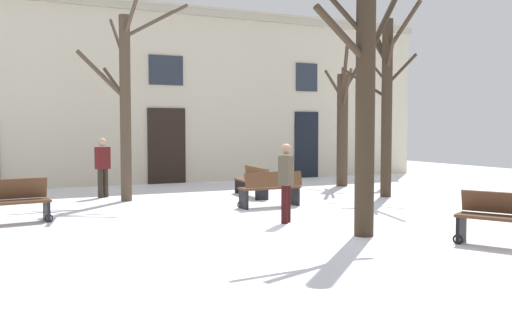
# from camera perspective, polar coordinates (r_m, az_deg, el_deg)

# --- Properties ---
(ground_plane) EXTENTS (33.95, 33.95, 0.00)m
(ground_plane) POSITION_cam_1_polar(r_m,az_deg,el_deg) (11.48, 3.88, -6.40)
(ground_plane) COLOR white
(building_facade) EXTENTS (21.22, 0.60, 6.29)m
(building_facade) POSITION_cam_1_polar(r_m,az_deg,el_deg) (20.02, -9.16, 6.86)
(building_facade) COLOR beige
(building_facade) RESTS_ON ground
(tree_left_of_center) EXTENTS (2.33, 1.05, 5.22)m
(tree_left_of_center) POSITION_cam_1_polar(r_m,az_deg,el_deg) (10.11, 11.01, 7.92)
(tree_left_of_center) COLOR #382B1E
(tree_left_of_center) RESTS_ON ground
(tree_center) EXTENTS (1.46, 2.54, 5.25)m
(tree_center) POSITION_cam_1_polar(r_m,az_deg,el_deg) (16.10, 13.19, 6.14)
(tree_center) COLOR #382B1E
(tree_center) RESTS_ON ground
(tree_near_facade) EXTENTS (2.84, 2.25, 5.33)m
(tree_near_facade) POSITION_cam_1_polar(r_m,az_deg,el_deg) (15.17, -13.16, 6.27)
(tree_near_facade) COLOR #4C3D2D
(tree_near_facade) RESTS_ON ground
(tree_foreground) EXTENTS (1.42, 2.56, 4.56)m
(tree_foreground) POSITION_cam_1_polar(r_m,az_deg,el_deg) (18.83, 8.84, 3.85)
(tree_foreground) COLOR #423326
(tree_foreground) RESTS_ON ground
(streetlamp) EXTENTS (0.30, 0.30, 3.93)m
(streetlamp) POSITION_cam_1_polar(r_m,az_deg,el_deg) (19.40, 13.29, 4.55)
(streetlamp) COLOR black
(streetlamp) RESTS_ON ground
(bench_by_litter_bin) EXTENTS (0.60, 1.94, 0.84)m
(bench_by_litter_bin) POSITION_cam_1_polar(r_m,az_deg,el_deg) (15.81, -0.35, -2.11)
(bench_by_litter_bin) COLOR brown
(bench_by_litter_bin) RESTS_ON ground
(bench_far_corner) EXTENTS (1.60, 0.56, 0.88)m
(bench_far_corner) POSITION_cam_1_polar(r_m,az_deg,el_deg) (13.61, 1.52, -2.93)
(bench_far_corner) COLOR #51331E
(bench_far_corner) RESTS_ON ground
(bench_back_to_back_left) EXTENTS (1.67, 0.73, 0.90)m
(bench_back_to_back_left) POSITION_cam_1_polar(r_m,az_deg,el_deg) (12.29, -24.06, -3.90)
(bench_back_to_back_left) COLOR #51331E
(bench_back_to_back_left) RESTS_ON ground
(person_crossing_plaza) EXTENTS (0.44, 0.37, 1.66)m
(person_crossing_plaza) POSITION_cam_1_polar(r_m,az_deg,el_deg) (16.08, -15.39, -0.46)
(person_crossing_plaza) COLOR #2D271E
(person_crossing_plaza) RESTS_ON ground
(person_near_bench) EXTENTS (0.43, 0.42, 1.61)m
(person_near_bench) POSITION_cam_1_polar(r_m,az_deg,el_deg) (11.32, 3.09, -1.99)
(person_near_bench) COLOR #350F0F
(person_near_bench) RESTS_ON ground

